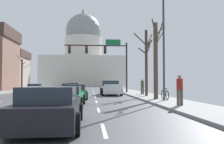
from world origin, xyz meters
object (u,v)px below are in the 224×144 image
sedan_oncoming_00 (34,88)px  sedan_oncoming_01 (67,87)px  pedestrian_00 (142,86)px  sedan_oncoming_02 (71,86)px  street_lamp_right (159,29)px  sedan_oncoming_03 (75,85)px  pickup_truck_near_00 (111,88)px  pedestrian_01 (180,88)px  sedan_near_02 (66,97)px  bicycle_parked (165,95)px  sedan_near_01 (76,92)px  sedan_near_03 (50,108)px  signal_gantry (104,54)px

sedan_oncoming_00 → sedan_oncoming_01: (3.32, 12.62, -0.02)m
pedestrian_00 → sedan_oncoming_02: bearing=106.7°
street_lamp_right → sedan_oncoming_03: (-9.57, 57.49, -4.55)m
pickup_truck_near_00 → pedestrian_01: 14.20m
sedan_near_02 → bicycle_parked: 7.77m
pickup_truck_near_00 → sedan_oncoming_01: bearing=108.0°
street_lamp_right → sedan_oncoming_03: size_ratio=1.82×
pickup_truck_near_00 → sedan_oncoming_00: size_ratio=1.29×
sedan_oncoming_02 → sedan_oncoming_03: 14.06m
sedan_oncoming_01 → street_lamp_right: bearing=-73.2°
street_lamp_right → pedestrian_01: bearing=-88.3°
sedan_oncoming_01 → pedestrian_00: size_ratio=2.74×
sedan_oncoming_00 → sedan_oncoming_02: 24.59m
sedan_near_01 → sedan_oncoming_03: 53.35m
sedan_near_03 → sedan_near_02: bearing=91.4°
pedestrian_01 → signal_gantry: bearing=100.5°
sedan_oncoming_03 → pedestrian_01: (9.67, -61.04, 0.50)m
street_lamp_right → sedan_oncoming_00: 23.44m
street_lamp_right → sedan_near_03: (-6.05, -8.85, -4.53)m
sedan_near_02 → pickup_truck_near_00: bearing=74.1°
sedan_oncoming_00 → pedestrian_01: pedestrian_01 is taller
pedestrian_01 → sedan_oncoming_01: bearing=105.3°
sedan_near_01 → street_lamp_right: bearing=-35.0°
sedan_near_03 → bicycle_parked: bearing=56.0°
sedan_near_02 → signal_gantry: bearing=79.2°
sedan_near_03 → street_lamp_right: bearing=55.6°
pickup_truck_near_00 → sedan_oncoming_02: 33.79m
bicycle_parked → pedestrian_01: bearing=-97.6°
sedan_near_01 → bicycle_parked: bearing=-24.1°
sedan_near_02 → sedan_oncoming_02: (-3.42, 45.70, 0.03)m
sedan_near_01 → sedan_oncoming_00: bearing=114.6°
pedestrian_00 → bicycle_parked: 7.83m
pickup_truck_near_00 → bicycle_parked: pickup_truck_near_00 is taller
sedan_oncoming_02 → pickup_truck_near_00: bearing=-78.0°
pedestrian_00 → sedan_oncoming_03: bearing=101.9°
sedan_near_01 → bicycle_parked: size_ratio=2.51×
signal_gantry → sedan_oncoming_01: signal_gantry is taller
signal_gantry → sedan_oncoming_00: 11.87m
sedan_near_02 → street_lamp_right: bearing=20.1°
sedan_oncoming_00 → sedan_near_02: bearing=-72.7°
signal_gantry → sedan_near_01: size_ratio=1.78×
sedan_oncoming_01 → pedestrian_01: (9.65, -35.23, 0.54)m
street_lamp_right → pickup_truck_near_00: size_ratio=1.49×
sedan_near_02 → sedan_near_01: bearing=88.9°
signal_gantry → sedan_near_02: (-3.08, -16.15, -4.41)m
signal_gantry → sedan_oncoming_00: bearing=152.0°
sedan_oncoming_02 → pedestrian_00: 35.92m
sedan_near_01 → sedan_oncoming_02: bearing=95.2°
pickup_truck_near_00 → sedan_near_02: pickup_truck_near_00 is taller
pedestrian_00 → sedan_oncoming_00: bearing=143.5°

